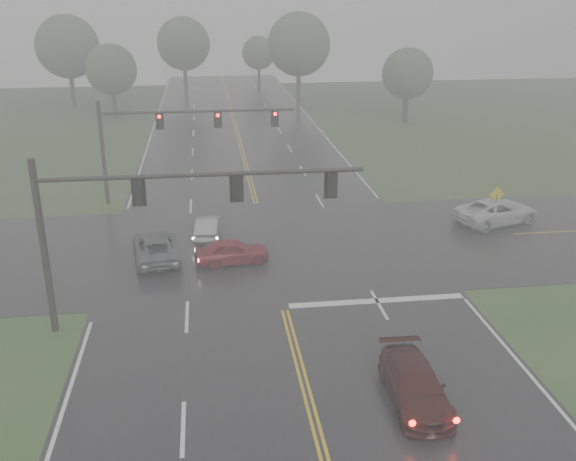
{
  "coord_description": "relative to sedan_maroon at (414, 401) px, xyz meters",
  "views": [
    {
      "loc": [
        -3.29,
        -12.32,
        14.03
      ],
      "look_at": [
        0.41,
        16.0,
        3.23
      ],
      "focal_mm": 40.0,
      "sensor_mm": 36.0,
      "label": 1
    }
  ],
  "objects": [
    {
      "name": "tree_n_mid",
      "position": [
        -9.43,
        73.05,
        6.95
      ],
      "size": [
        7.19,
        7.19,
        10.57
      ],
      "color": "#2D221D",
      "rests_on": "ground"
    },
    {
      "name": "sedan_maroon",
      "position": [
        0.0,
        0.0,
        0.0
      ],
      "size": [
        2.06,
        4.77,
        1.37
      ],
      "primitive_type": "imported",
      "rotation": [
        0.0,
        0.0,
        -0.03
      ],
      "color": "black",
      "rests_on": "ground"
    },
    {
      "name": "car_grey",
      "position": [
        -10.03,
        14.49,
        0.0
      ],
      "size": [
        3.06,
        5.39,
        1.42
      ],
      "primitive_type": "imported",
      "rotation": [
        0.0,
        0.0,
        3.28
      ],
      "color": "#525559",
      "rests_on": "ground"
    },
    {
      "name": "sign_diamond_east",
      "position": [
        10.79,
        17.27,
        1.72
      ],
      "size": [
        1.05,
        0.22,
        2.55
      ],
      "rotation": [
        0.0,
        0.0,
        0.18
      ],
      "color": "black",
      "rests_on": "ground"
    },
    {
      "name": "signal_gantry_near",
      "position": [
        -9.78,
        7.07,
        5.42
      ],
      "size": [
        13.68,
        0.34,
        7.72
      ],
      "color": "black",
      "rests_on": "ground"
    },
    {
      "name": "sedan_red",
      "position": [
        -5.92,
        13.36,
        0.0
      ],
      "size": [
        4.18,
        2.08,
        1.37
      ],
      "primitive_type": "imported",
      "rotation": [
        0.0,
        0.0,
        1.69
      ],
      "color": "maroon",
      "rests_on": "ground"
    },
    {
      "name": "tree_nw_a",
      "position": [
        -17.2,
        56.87,
        5.49
      ],
      "size": [
        5.69,
        5.69,
        8.36
      ],
      "color": "#2D221D",
      "rests_on": "ground"
    },
    {
      "name": "main_road",
      "position": [
        -3.77,
        13.52,
        0.0
      ],
      "size": [
        18.0,
        160.0,
        0.02
      ],
      "primitive_type": "cube",
      "color": "black",
      "rests_on": "ground"
    },
    {
      "name": "tree_e_near",
      "position": [
        15.08,
        50.07,
        5.35
      ],
      "size": [
        5.55,
        5.55,
        8.15
      ],
      "color": "#2D221D",
      "rests_on": "ground"
    },
    {
      "name": "pickup_white",
      "position": [
        11.09,
        17.62,
        0.0
      ],
      "size": [
        6.1,
        4.21,
        1.55
      ],
      "primitive_type": "imported",
      "rotation": [
        0.0,
        0.0,
        1.89
      ],
      "color": "silver",
      "rests_on": "ground"
    },
    {
      "name": "signal_gantry_far",
      "position": [
        -9.88,
        24.84,
        5.01
      ],
      "size": [
        13.16,
        0.36,
        7.11
      ],
      "color": "black",
      "rests_on": "ground"
    },
    {
      "name": "cross_street",
      "position": [
        -3.77,
        15.52,
        0.0
      ],
      "size": [
        120.0,
        14.0,
        0.02
      ],
      "primitive_type": "cube",
      "color": "black",
      "rests_on": "ground"
    },
    {
      "name": "tree_n_far",
      "position": [
        1.55,
        81.27,
        4.86
      ],
      "size": [
        5.03,
        5.03,
        7.39
      ],
      "color": "#2D221D",
      "rests_on": "ground"
    },
    {
      "name": "stop_bar",
      "position": [
        0.73,
        7.92,
        0.0
      ],
      "size": [
        8.5,
        0.5,
        0.01
      ],
      "primitive_type": "cube",
      "color": "silver",
      "rests_on": "ground"
    },
    {
      "name": "sedan_silver",
      "position": [
        -7.14,
        17.5,
        0.0
      ],
      "size": [
        1.72,
        3.9,
        1.24
      ],
      "primitive_type": "imported",
      "rotation": [
        0.0,
        0.0,
        3.03
      ],
      "color": "#9C9DA3",
      "rests_on": "ground"
    },
    {
      "name": "tree_nw_b",
      "position": [
        -23.21,
        64.95,
        7.37
      ],
      "size": [
        7.63,
        7.63,
        11.2
      ],
      "color": "#2D221D",
      "rests_on": "ground"
    },
    {
      "name": "tree_ne_a",
      "position": [
        4.97,
        62.74,
        7.54
      ],
      "size": [
        7.8,
        7.8,
        11.45
      ],
      "color": "#2D221D",
      "rests_on": "ground"
    }
  ]
}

